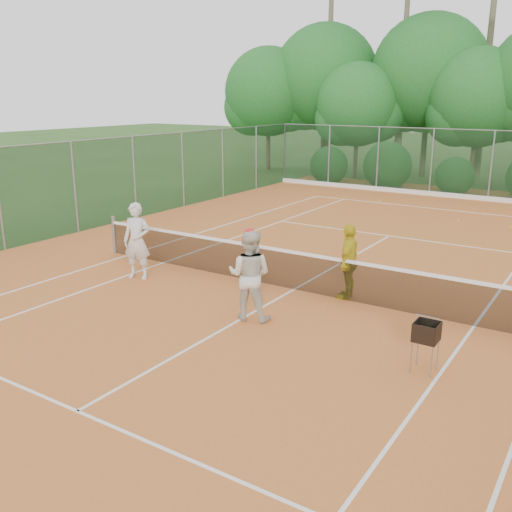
% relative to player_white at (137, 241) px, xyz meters
% --- Properties ---
extents(ground, '(120.00, 120.00, 0.00)m').
position_rel_player_white_xyz_m(ground, '(3.73, 1.30, -0.98)').
color(ground, '#2A4E1B').
rests_on(ground, ground).
extents(clay_court, '(18.00, 36.00, 0.02)m').
position_rel_player_white_xyz_m(clay_court, '(3.73, 1.30, -0.97)').
color(clay_court, '#C86C2E').
rests_on(clay_court, ground).
extents(tennis_net, '(11.97, 0.10, 1.10)m').
position_rel_player_white_xyz_m(tennis_net, '(3.73, 1.30, -0.44)').
color(tennis_net, gray).
rests_on(tennis_net, clay_court).
extents(player_white, '(0.81, 0.67, 1.91)m').
position_rel_player_white_xyz_m(player_white, '(0.00, 0.00, 0.00)').
color(player_white, silver).
rests_on(player_white, clay_court).
extents(player_center_grp, '(1.07, 0.93, 1.91)m').
position_rel_player_white_xyz_m(player_center_grp, '(3.85, -0.74, -0.01)').
color(player_center_grp, beige).
rests_on(player_center_grp, clay_court).
extents(player_yellow, '(0.55, 1.05, 1.72)m').
position_rel_player_white_xyz_m(player_yellow, '(5.01, 1.51, -0.10)').
color(player_yellow, gold).
rests_on(player_yellow, clay_court).
extents(ball_hopper, '(0.38, 0.38, 0.87)m').
position_rel_player_white_xyz_m(ball_hopper, '(7.57, -1.09, -0.27)').
color(ball_hopper, gray).
rests_on(ball_hopper, clay_court).
extents(stray_ball_a, '(0.07, 0.07, 0.07)m').
position_rel_player_white_xyz_m(stray_ball_a, '(1.14, 13.49, -0.92)').
color(stray_ball_a, '#C3E635').
rests_on(stray_ball_a, clay_court).
extents(stray_ball_b, '(0.07, 0.07, 0.07)m').
position_rel_player_white_xyz_m(stray_ball_b, '(5.07, 11.16, -0.92)').
color(stray_ball_b, '#C5E435').
rests_on(stray_ball_b, clay_court).
extents(stray_ball_c, '(0.07, 0.07, 0.07)m').
position_rel_player_white_xyz_m(stray_ball_c, '(6.84, 11.03, -0.92)').
color(stray_ball_c, '#C9E836').
rests_on(stray_ball_c, clay_court).
extents(court_markings, '(11.03, 23.83, 0.01)m').
position_rel_player_white_xyz_m(court_markings, '(3.73, 1.30, -0.95)').
color(court_markings, white).
rests_on(court_markings, clay_court).
extents(fence_back, '(18.07, 0.07, 3.00)m').
position_rel_player_white_xyz_m(fence_back, '(3.73, 16.30, 0.54)').
color(fence_back, '#19381E').
rests_on(fence_back, clay_court).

